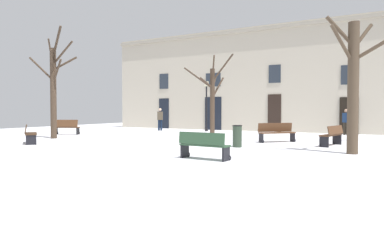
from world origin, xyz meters
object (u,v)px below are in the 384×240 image
object	(u,v)px
person_crossing_plaza	(346,121)
bench_near_lamp	(204,145)
tree_center	(212,98)
tree_near_facade	(54,86)
bench_by_litter_bin	(30,134)
bench_facing_shops	(276,132)
person_near_bench	(160,118)
bench_back_to_back_right	(66,127)
streetlamp	(206,100)
litter_bin	(237,136)
bench_near_center_tree	(332,135)
tree_left_of_center	(353,83)
person_by_shop_door	(352,122)

from	to	relation	value
person_crossing_plaza	bench_near_lamp	bearing A→B (deg)	97.87
person_crossing_plaza	tree_center	bearing A→B (deg)	64.48
tree_near_facade	bench_by_litter_bin	distance (m)	3.59
bench_facing_shops	person_near_bench	distance (m)	11.05
tree_center	bench_back_to_back_right	xyz separation A→B (m)	(-9.08, -1.92, -1.72)
tree_center	bench_facing_shops	world-z (taller)	tree_center
streetlamp	tree_near_facade	bearing A→B (deg)	-115.34
tree_near_facade	streetlamp	bearing A→B (deg)	64.66
bench_facing_shops	bench_back_to_back_right	world-z (taller)	bench_back_to_back_right
tree_center	bench_near_lamp	xyz separation A→B (m)	(3.13, -7.38, -1.75)
person_near_bench	person_crossing_plaza	distance (m)	12.55
bench_facing_shops	person_crossing_plaza	size ratio (longest dim) A/B	0.99
tree_center	bench_back_to_back_right	world-z (taller)	tree_center
tree_near_facade	person_crossing_plaza	bearing A→B (deg)	36.85
tree_center	person_near_bench	world-z (taller)	tree_center
litter_bin	bench_facing_shops	bearing A→B (deg)	73.50
bench_near_lamp	bench_by_litter_bin	distance (m)	9.22
bench_near_center_tree	bench_near_lamp	world-z (taller)	bench_near_center_tree
tree_near_facade	streetlamp	world-z (taller)	tree_near_facade
tree_near_facade	litter_bin	distance (m)	10.43
bench_near_lamp	litter_bin	bearing A→B (deg)	-80.91
bench_by_litter_bin	person_crossing_plaza	world-z (taller)	person_crossing_plaza
tree_near_facade	tree_left_of_center	world-z (taller)	tree_near_facade
person_by_shop_door	litter_bin	bearing A→B (deg)	-56.33
tree_center	tree_left_of_center	world-z (taller)	tree_left_of_center
bench_facing_shops	bench_back_to_back_right	bearing A→B (deg)	140.66
bench_facing_shops	bench_near_lamp	xyz separation A→B (m)	(-0.53, -6.69, -0.04)
bench_back_to_back_right	person_by_shop_door	xyz separation A→B (m)	(15.84, 3.71, 0.45)
tree_near_facade	person_crossing_plaza	world-z (taller)	tree_near_facade
tree_center	bench_near_lamp	world-z (taller)	tree_center
litter_bin	bench_back_to_back_right	distance (m)	12.00
bench_near_center_tree	bench_back_to_back_right	distance (m)	15.27
litter_bin	bench_back_to_back_right	world-z (taller)	bench_back_to_back_right
tree_left_of_center	bench_back_to_back_right	distance (m)	16.39
litter_bin	person_near_bench	bearing A→B (deg)	139.01
bench_near_center_tree	bench_by_litter_bin	bearing A→B (deg)	-53.03
litter_bin	bench_facing_shops	size ratio (longest dim) A/B	0.57
bench_near_lamp	bench_facing_shops	bearing A→B (deg)	-90.51
tree_left_of_center	bench_near_center_tree	bearing A→B (deg)	110.07
bench_near_center_tree	bench_by_litter_bin	world-z (taller)	bench_near_center_tree
bench_by_litter_bin	person_by_shop_door	distance (m)	15.37
bench_back_to_back_right	person_by_shop_door	world-z (taller)	person_by_shop_door
bench_by_litter_bin	person_near_bench	size ratio (longest dim) A/B	0.93
tree_center	streetlamp	bearing A→B (deg)	119.03
tree_left_of_center	person_crossing_plaza	size ratio (longest dim) A/B	3.03
tree_near_facade	bench_near_lamp	bearing A→B (deg)	-16.57
tree_near_facade	bench_near_center_tree	xyz separation A→B (m)	(13.52, 3.01, -2.32)
tree_near_facade	bench_near_lamp	distance (m)	11.18
bench_near_lamp	bench_back_to_back_right	xyz separation A→B (m)	(-12.21, 5.46, 0.03)
tree_left_of_center	streetlamp	size ratio (longest dim) A/B	1.32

